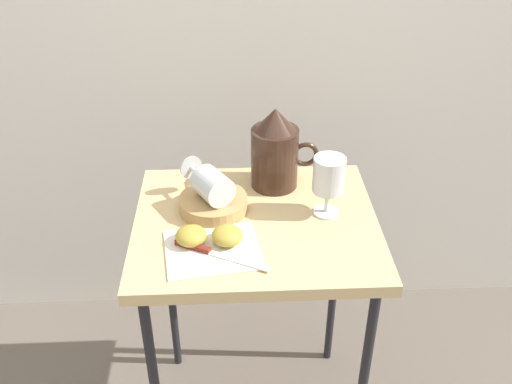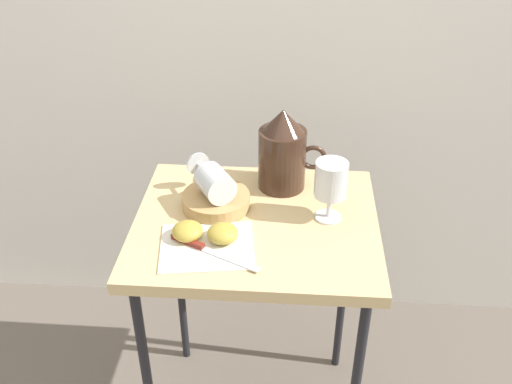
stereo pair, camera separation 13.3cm
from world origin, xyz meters
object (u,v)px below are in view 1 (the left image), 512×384
at_px(table, 256,244).
at_px(wine_glass_tipped_near, 212,185).
at_px(apple_half_right, 227,236).
at_px(knife, 207,251).
at_px(wine_glass_upright, 329,178).
at_px(basket_tray, 213,204).
at_px(apple_half_left, 191,236).
at_px(pitcher, 275,155).

height_order(table, wine_glass_tipped_near, wine_glass_tipped_near).
height_order(apple_half_right, knife, apple_half_right).
bearing_deg(knife, wine_glass_upright, 26.98).
relative_size(basket_tray, knife, 0.79).
bearing_deg(apple_half_right, basket_tray, 103.49).
height_order(wine_glass_upright, wine_glass_tipped_near, wine_glass_upright).
bearing_deg(apple_half_left, wine_glass_tipped_near, 70.72).
distance_m(pitcher, apple_half_right, 0.28).
height_order(table, apple_half_right, apple_half_right).
xyz_separation_m(table, wine_glass_upright, (0.17, 0.02, 0.17)).
relative_size(wine_glass_upright, apple_half_left, 2.16).
height_order(pitcher, knife, pitcher).
bearing_deg(wine_glass_upright, apple_half_right, -155.20).
bearing_deg(table, knife, -132.69).
distance_m(apple_half_right, knife, 0.06).
xyz_separation_m(basket_tray, knife, (-0.01, -0.17, -0.01)).
distance_m(basket_tray, apple_half_left, 0.14).
relative_size(pitcher, wine_glass_upright, 1.42).
bearing_deg(wine_glass_tipped_near, wine_glass_upright, -4.88).
bearing_deg(pitcher, table, -109.33).
bearing_deg(wine_glass_upright, knife, -153.02).
bearing_deg(apple_half_right, pitcher, 63.30).
xyz_separation_m(wine_glass_upright, apple_half_left, (-0.32, -0.11, -0.08)).
relative_size(pitcher, wine_glass_tipped_near, 1.31).
distance_m(wine_glass_tipped_near, apple_half_left, 0.15).
bearing_deg(apple_half_right, knife, -142.48).
xyz_separation_m(table, pitcher, (0.06, 0.16, 0.16)).
bearing_deg(apple_half_left, apple_half_right, -2.06).
distance_m(wine_glass_upright, apple_half_right, 0.28).
distance_m(basket_tray, wine_glass_upright, 0.29).
height_order(table, pitcher, pitcher).
height_order(table, apple_half_left, apple_half_left).
height_order(basket_tray, wine_glass_upright, wine_glass_upright).
bearing_deg(wine_glass_tipped_near, table, -24.11).
bearing_deg(wine_glass_tipped_near, apple_half_right, -75.62).
bearing_deg(basket_tray, table, -25.94).
distance_m(wine_glass_upright, wine_glass_tipped_near, 0.28).
bearing_deg(apple_half_left, pitcher, 50.05).
distance_m(basket_tray, pitcher, 0.20).
height_order(table, knife, knife).
height_order(table, basket_tray, basket_tray).
relative_size(table, wine_glass_upright, 4.76).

